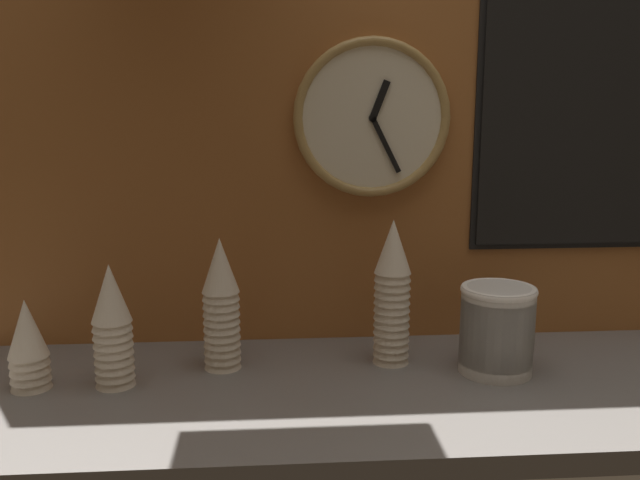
# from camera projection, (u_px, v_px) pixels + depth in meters

# --- Properties ---
(ground_plane) EXTENTS (1.60, 0.56, 0.04)m
(ground_plane) POSITION_uv_depth(u_px,v_px,m) (356.00, 393.00, 1.26)
(ground_plane) COLOR slate
(wall_tiled_back) EXTENTS (1.60, 0.03, 1.05)m
(wall_tiled_back) POSITION_uv_depth(u_px,v_px,m) (343.00, 96.00, 1.41)
(wall_tiled_back) COLOR #A3602D
(wall_tiled_back) RESTS_ON ground_plane
(cup_stack_far_left) EXTENTS (0.07, 0.07, 0.17)m
(cup_stack_far_left) POSITION_uv_depth(u_px,v_px,m) (28.00, 344.00, 1.22)
(cup_stack_far_left) COLOR beige
(cup_stack_far_left) RESTS_ON ground_plane
(cup_stack_left) EXTENTS (0.07, 0.07, 0.23)m
(cup_stack_left) POSITION_uv_depth(u_px,v_px,m) (112.00, 326.00, 1.22)
(cup_stack_left) COLOR beige
(cup_stack_left) RESTS_ON ground_plane
(cup_stack_center_right) EXTENTS (0.07, 0.07, 0.29)m
(cup_stack_center_right) POSITION_uv_depth(u_px,v_px,m) (392.00, 292.00, 1.33)
(cup_stack_center_right) COLOR beige
(cup_stack_center_right) RESTS_ON ground_plane
(cup_stack_center_left) EXTENTS (0.07, 0.07, 0.26)m
(cup_stack_center_left) POSITION_uv_depth(u_px,v_px,m) (221.00, 304.00, 1.31)
(cup_stack_center_left) COLOR beige
(cup_stack_center_left) RESTS_ON ground_plane
(bowl_stack_right) EXTENTS (0.14, 0.14, 0.17)m
(bowl_stack_right) POSITION_uv_depth(u_px,v_px,m) (497.00, 328.00, 1.29)
(bowl_stack_right) COLOR beige
(bowl_stack_right) RESTS_ON ground_plane
(wall_clock) EXTENTS (0.33, 0.03, 0.33)m
(wall_clock) POSITION_uv_depth(u_px,v_px,m) (372.00, 118.00, 1.40)
(wall_clock) COLOR beige
(menu_board) EXTENTS (0.50, 0.01, 0.62)m
(menu_board) POSITION_uv_depth(u_px,v_px,m) (592.00, 105.00, 1.43)
(menu_board) COLOR black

